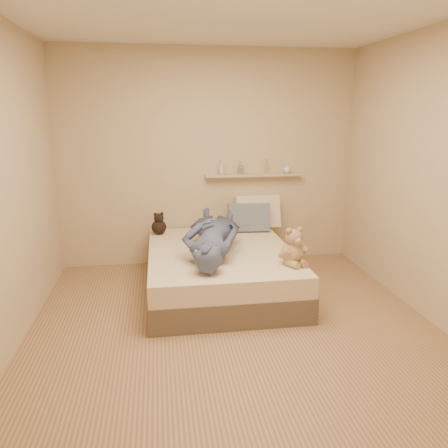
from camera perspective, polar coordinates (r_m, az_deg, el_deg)
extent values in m
plane|color=#9E7852|center=(3.94, 1.45, -13.75)|extent=(3.80, 3.80, 0.00)
plane|color=silver|center=(3.55, 1.75, 26.50)|extent=(3.80, 3.80, 0.00)
plane|color=tan|center=(5.38, -2.01, 8.48)|extent=(3.60, 0.00, 3.60)
plane|color=tan|center=(1.73, 12.76, -4.85)|extent=(3.60, 0.00, 3.60)
plane|color=tan|center=(4.22, 26.55, 5.31)|extent=(0.00, 3.80, 3.80)
cube|color=brown|center=(4.72, -0.51, -7.12)|extent=(1.50, 1.90, 0.25)
cube|color=beige|center=(4.64, -0.52, -4.53)|extent=(1.48, 1.88, 0.20)
cube|color=#A8ABAF|center=(4.04, -2.72, -3.90)|extent=(0.17, 0.10, 0.05)
cube|color=black|center=(4.03, -2.73, -3.74)|extent=(0.09, 0.05, 0.03)
sphere|color=tan|center=(4.21, 8.91, -3.69)|extent=(0.22, 0.22, 0.22)
sphere|color=tan|center=(4.15, 9.13, -1.79)|extent=(0.16, 0.16, 0.16)
sphere|color=#987553|center=(4.10, 8.48, -0.91)|extent=(0.06, 0.06, 0.06)
sphere|color=#8D6F4D|center=(4.16, 9.85, -0.74)|extent=(0.06, 0.06, 0.06)
sphere|color=#9E8757|center=(4.10, 9.65, -2.25)|extent=(0.07, 0.07, 0.07)
cylinder|color=#A57D58|center=(4.13, 7.92, -3.79)|extent=(0.13, 0.15, 0.13)
cylinder|color=#9C7C53|center=(4.24, 10.29, -3.43)|extent=(0.07, 0.15, 0.13)
cylinder|color=tan|center=(4.13, 8.93, -5.18)|extent=(0.13, 0.16, 0.07)
cylinder|color=#94694F|center=(4.19, 10.18, -4.97)|extent=(0.07, 0.15, 0.07)
cylinder|color=#B9AF9E|center=(4.17, 9.09, -2.69)|extent=(0.14, 0.14, 0.02)
sphere|color=black|center=(5.22, -8.50, -0.39)|extent=(0.17, 0.17, 0.17)
sphere|color=black|center=(5.18, -8.52, 0.77)|extent=(0.12, 0.12, 0.12)
sphere|color=black|center=(5.16, -8.96, 1.26)|extent=(0.04, 0.04, 0.04)
sphere|color=black|center=(5.18, -8.12, 1.33)|extent=(0.04, 0.04, 0.04)
cube|color=beige|center=(5.45, 4.36, 1.59)|extent=(0.56, 0.28, 0.43)
cube|color=slate|center=(5.29, 3.24, 0.89)|extent=(0.52, 0.25, 0.36)
imported|color=#404B65|center=(4.50, -1.53, -1.33)|extent=(0.87, 1.63, 0.37)
cube|color=tan|center=(5.43, 3.89, 6.39)|extent=(1.20, 0.12, 0.03)
imported|color=#B9BDC2|center=(5.35, -0.34, 7.42)|extent=(0.09, 0.09, 0.18)
imported|color=#BDBDC1|center=(5.39, 2.21, 7.35)|extent=(0.09, 0.09, 0.16)
cylinder|color=silver|center=(5.46, 5.56, 7.52)|extent=(0.03, 0.03, 0.18)
imported|color=silver|center=(5.53, 8.21, 7.22)|extent=(0.14, 0.14, 0.12)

